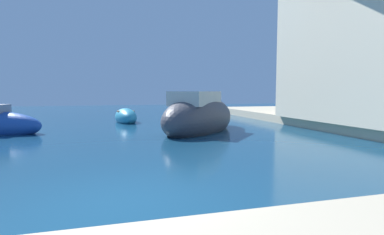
% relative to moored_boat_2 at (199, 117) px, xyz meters
% --- Properties ---
extents(ground, '(80.00, 80.00, 0.00)m').
position_rel_moored_boat_2_xyz_m(ground, '(-4.25, -9.20, -0.70)').
color(ground, navy).
extents(quay_promenade, '(44.00, 32.00, 0.50)m').
position_rel_moored_boat_2_xyz_m(quay_promenade, '(0.06, -9.57, -0.45)').
color(quay_promenade, beige).
rests_on(quay_promenade, ground).
extents(moored_boat_2, '(6.03, 6.43, 2.47)m').
position_rel_moored_boat_2_xyz_m(moored_boat_2, '(0.00, 0.00, 0.00)').
color(moored_boat_2, '#3F3F47').
rests_on(moored_boat_2, ground).
extents(moored_boat_5, '(1.63, 3.24, 1.15)m').
position_rel_moored_boat_2_xyz_m(moored_boat_5, '(-3.25, 5.57, -0.38)').
color(moored_boat_5, teal).
rests_on(moored_boat_5, ground).
extents(quayside_tree, '(2.55, 2.55, 4.11)m').
position_rel_moored_boat_2_xyz_m(quayside_tree, '(7.80, 1.22, 2.62)').
color(quayside_tree, brown).
rests_on(quayside_tree, quay_promenade).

